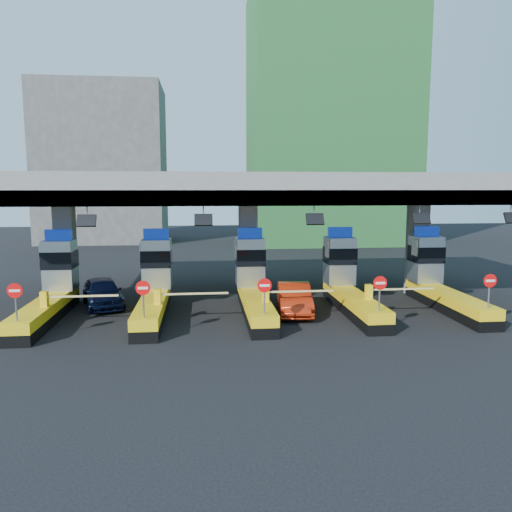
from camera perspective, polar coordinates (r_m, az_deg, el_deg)
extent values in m
plane|color=black|center=(25.86, -0.31, -6.30)|extent=(120.00, 120.00, 0.00)
cube|color=slate|center=(28.07, -0.94, 7.70)|extent=(28.00, 12.00, 1.50)
cube|color=#4C4C49|center=(22.40, 0.39, 6.65)|extent=(28.00, 0.60, 0.70)
cube|color=slate|center=(29.14, -20.91, 0.29)|extent=(1.00, 1.00, 5.50)
cube|color=slate|center=(28.29, -0.93, 0.59)|extent=(1.00, 1.00, 5.50)
cube|color=slate|center=(30.84, 17.91, 0.81)|extent=(1.00, 1.00, 5.50)
cylinder|color=slate|center=(22.82, -18.74, 4.76)|extent=(0.06, 0.06, 0.50)
cube|color=black|center=(22.64, -18.81, 3.84)|extent=(0.80, 0.38, 0.54)
cylinder|color=slate|center=(22.28, -6.04, 5.06)|extent=(0.06, 0.06, 0.50)
cube|color=black|center=(22.10, -6.02, 4.13)|extent=(0.80, 0.38, 0.54)
cylinder|color=slate|center=(22.84, 6.66, 5.12)|extent=(0.06, 0.06, 0.50)
cube|color=black|center=(22.66, 6.75, 4.21)|extent=(0.80, 0.38, 0.54)
cylinder|color=slate|center=(24.44, 18.21, 4.95)|extent=(0.06, 0.06, 0.50)
cube|color=black|center=(24.27, 18.37, 4.10)|extent=(0.80, 0.38, 0.54)
cylinder|color=slate|center=(26.61, 27.11, 4.69)|extent=(0.06, 0.06, 0.50)
cube|color=black|center=(25.80, -22.89, -6.38)|extent=(1.20, 8.00, 0.50)
cube|color=#E5B70C|center=(25.69, -22.95, -5.30)|extent=(1.20, 8.00, 0.50)
cube|color=#9EA3A8|center=(28.06, -21.48, -0.94)|extent=(1.50, 1.50, 2.60)
cube|color=black|center=(28.00, -21.52, -0.34)|extent=(1.56, 1.56, 0.90)
cube|color=#0C2DBF|center=(27.88, -21.64, 2.27)|extent=(1.30, 0.35, 0.55)
cube|color=white|center=(27.90, -23.30, 0.37)|extent=(0.06, 0.70, 0.90)
cylinder|color=slate|center=(22.17, -25.74, -5.09)|extent=(0.07, 0.07, 1.30)
cylinder|color=red|center=(22.02, -25.86, -3.58)|extent=(0.60, 0.04, 0.60)
cube|color=white|center=(22.00, -25.88, -3.60)|extent=(0.42, 0.02, 0.10)
cube|color=#E5B70C|center=(24.34, -23.04, -4.56)|extent=(0.30, 0.35, 0.70)
cube|color=white|center=(23.89, -19.25, -4.35)|extent=(3.20, 0.08, 0.08)
cube|color=black|center=(24.82, -11.70, -6.47)|extent=(1.20, 8.00, 0.50)
cube|color=#E5B70C|center=(24.71, -11.73, -5.34)|extent=(1.20, 8.00, 0.50)
cube|color=#9EA3A8|center=(27.16, -11.26, -0.82)|extent=(1.50, 1.50, 2.60)
cube|color=black|center=(27.10, -11.28, -0.20)|extent=(1.56, 1.56, 0.90)
cube|color=#0C2DBF|center=(26.97, -11.35, 2.50)|extent=(1.30, 0.35, 0.55)
cube|color=white|center=(26.85, -13.05, 0.54)|extent=(0.06, 0.70, 0.90)
cylinder|color=slate|center=(21.02, -12.74, -5.17)|extent=(0.07, 0.07, 1.30)
cylinder|color=red|center=(20.86, -12.80, -3.58)|extent=(0.60, 0.04, 0.60)
cube|color=white|center=(20.84, -12.81, -3.60)|extent=(0.42, 0.02, 0.10)
cube|color=#E5B70C|center=(23.38, -11.20, -4.57)|extent=(0.30, 0.35, 0.70)
cube|color=white|center=(23.27, -7.14, -4.29)|extent=(3.20, 0.08, 0.08)
cube|color=black|center=(24.83, -0.07, -6.30)|extent=(1.20, 8.00, 0.50)
cube|color=#E5B70C|center=(24.72, -0.07, -5.17)|extent=(1.20, 8.00, 0.50)
cube|color=#9EA3A8|center=(27.17, -0.70, -0.67)|extent=(1.50, 1.50, 2.60)
cube|color=black|center=(27.11, -0.69, -0.05)|extent=(1.56, 1.56, 0.90)
cube|color=#0C2DBF|center=(26.98, -0.70, 2.65)|extent=(1.30, 0.35, 0.55)
cube|color=white|center=(26.71, -2.35, 0.70)|extent=(0.06, 0.70, 0.90)
cylinder|color=slate|center=(21.03, 0.97, -4.97)|extent=(0.07, 0.07, 1.30)
cylinder|color=red|center=(20.88, 0.98, -3.38)|extent=(0.60, 0.04, 0.60)
cube|color=white|center=(20.85, 0.99, -3.40)|extent=(0.42, 0.02, 0.10)
cube|color=#E5B70C|center=(23.46, 1.09, -4.38)|extent=(0.30, 0.35, 0.70)
cube|color=white|center=(23.70, 5.06, -4.04)|extent=(3.20, 0.08, 0.08)
cube|color=black|center=(25.83, 11.09, -5.89)|extent=(1.20, 8.00, 0.50)
cube|color=#E5B70C|center=(25.72, 11.12, -4.81)|extent=(1.20, 8.00, 0.50)
cube|color=#9EA3A8|center=(28.08, 9.51, -0.50)|extent=(1.50, 1.50, 2.60)
cube|color=black|center=(28.02, 9.54, 0.10)|extent=(1.56, 1.56, 0.90)
cube|color=#0C2DBF|center=(27.90, 9.59, 2.72)|extent=(1.30, 0.35, 0.55)
cube|color=white|center=(27.50, 8.11, 0.83)|extent=(0.06, 0.70, 0.90)
cylinder|color=slate|center=(22.20, 13.93, -4.52)|extent=(0.07, 0.07, 1.30)
cylinder|color=red|center=(22.05, 14.01, -3.01)|extent=(0.60, 0.04, 0.60)
cube|color=white|center=(22.03, 14.03, -3.02)|extent=(0.42, 0.02, 0.10)
cube|color=#E5B70C|center=(24.59, 12.76, -4.01)|extent=(0.30, 0.35, 0.70)
cube|color=white|center=(25.14, 16.34, -3.64)|extent=(3.20, 0.08, 0.08)
cube|color=black|center=(27.71, 21.06, -5.34)|extent=(1.20, 8.00, 0.50)
cube|color=#E5B70C|center=(27.60, 21.11, -4.33)|extent=(1.20, 8.00, 0.50)
cube|color=#9EA3A8|center=(29.82, 18.81, -0.33)|extent=(1.50, 1.50, 2.60)
cube|color=black|center=(29.76, 18.85, 0.24)|extent=(1.56, 1.56, 0.90)
cube|color=#0C2DBF|center=(29.65, 18.94, 2.70)|extent=(1.30, 0.35, 0.55)
cube|color=white|center=(29.13, 17.69, 0.93)|extent=(0.06, 0.70, 0.90)
cylinder|color=slate|center=(24.35, 25.08, -3.95)|extent=(0.07, 0.07, 1.30)
cylinder|color=red|center=(24.22, 25.19, -2.57)|extent=(0.60, 0.04, 0.60)
cube|color=white|center=(24.20, 25.22, -2.58)|extent=(0.42, 0.02, 0.10)
cube|color=#E5B70C|center=(26.62, 23.02, -3.55)|extent=(0.30, 0.35, 0.70)
cube|color=white|center=(27.44, 26.05, -3.18)|extent=(3.20, 0.08, 0.08)
cube|color=#1E5926|center=(59.28, 8.41, 15.17)|extent=(18.00, 12.00, 28.00)
cube|color=#4C4C49|center=(62.08, -17.03, 9.95)|extent=(14.00, 10.00, 18.00)
imported|color=black|center=(27.90, -17.11, -3.97)|extent=(3.13, 4.88, 1.55)
imported|color=#B4270D|center=(25.37, 4.41, -4.87)|extent=(2.04, 4.67, 1.49)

